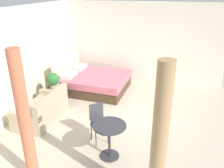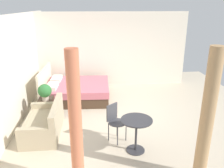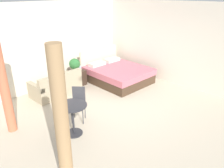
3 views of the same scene
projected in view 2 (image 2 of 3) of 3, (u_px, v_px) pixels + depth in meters
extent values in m
cube|color=beige|center=(122.00, 117.00, 6.54)|extent=(8.58, 8.69, 0.02)
cube|color=silver|center=(12.00, 72.00, 5.82)|extent=(8.58, 0.12, 2.80)
cube|color=silver|center=(112.00, 50.00, 8.71)|extent=(0.12, 5.69, 2.80)
cube|color=#473323|center=(78.00, 94.00, 7.77)|extent=(1.85, 2.13, 0.32)
cube|color=#C66675|center=(77.00, 87.00, 7.68)|extent=(1.89, 2.18, 0.22)
cube|color=beige|center=(45.00, 84.00, 7.60)|extent=(1.81, 0.15, 1.07)
cube|color=silver|center=(52.00, 86.00, 7.23)|extent=(0.65, 0.35, 0.12)
cube|color=silver|center=(57.00, 79.00, 7.96)|extent=(0.65, 0.35, 0.12)
cube|color=tan|center=(43.00, 126.00, 5.64)|extent=(1.50, 0.85, 0.38)
cube|color=tan|center=(56.00, 111.00, 5.54)|extent=(1.49, 0.15, 0.40)
cube|color=tan|center=(47.00, 105.00, 6.19)|extent=(0.15, 0.84, 0.14)
cube|color=tan|center=(36.00, 131.00, 4.92)|extent=(0.15, 0.84, 0.14)
cube|color=#38281E|center=(46.00, 108.00, 6.50)|extent=(0.53, 0.40, 0.53)
cylinder|color=tan|center=(45.00, 98.00, 6.30)|extent=(0.18, 0.18, 0.13)
sphere|color=#2D6B33|center=(45.00, 91.00, 6.22)|extent=(0.37, 0.37, 0.37)
cylinder|color=silver|center=(47.00, 95.00, 6.50)|extent=(0.10, 0.10, 0.16)
cylinder|color=#2D2D33|center=(135.00, 150.00, 5.02)|extent=(0.40, 0.40, 0.02)
cylinder|color=#2D2D33|center=(136.00, 136.00, 4.91)|extent=(0.05, 0.05, 0.74)
cylinder|color=#2D2D33|center=(137.00, 120.00, 4.78)|extent=(0.67, 0.67, 0.02)
cylinder|color=#3F3F44|center=(118.00, 137.00, 5.13)|extent=(0.02, 0.02, 0.46)
cylinder|color=#3F3F44|center=(126.00, 132.00, 5.32)|extent=(0.02, 0.02, 0.46)
cylinder|color=#3F3F44|center=(109.00, 132.00, 5.32)|extent=(0.02, 0.02, 0.46)
cylinder|color=#3F3F44|center=(117.00, 127.00, 5.51)|extent=(0.02, 0.02, 0.46)
cylinder|color=#3F3F44|center=(117.00, 123.00, 5.24)|extent=(0.58, 0.58, 0.02)
cube|color=#3F3F44|center=(112.00, 112.00, 5.29)|extent=(0.23, 0.27, 0.40)
cylinder|color=tan|center=(207.00, 118.00, 3.85)|extent=(0.23, 0.23, 2.44)
cylinder|color=#D1704C|center=(76.00, 124.00, 3.65)|extent=(0.21, 0.21, 2.44)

